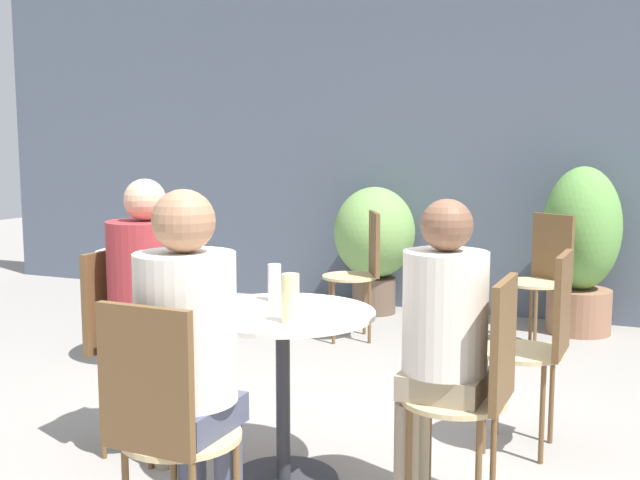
# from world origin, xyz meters

# --- Properties ---
(ground_plane) EXTENTS (20.00, 20.00, 0.00)m
(ground_plane) POSITION_xyz_m (0.00, 0.00, 0.00)
(ground_plane) COLOR gray
(storefront_wall) EXTENTS (10.00, 0.06, 3.00)m
(storefront_wall) POSITION_xyz_m (0.00, 3.47, 1.50)
(storefront_wall) COLOR #4C5666
(storefront_wall) RESTS_ON ground_plane
(cafe_table_near) EXTENTS (0.77, 0.77, 0.74)m
(cafe_table_near) POSITION_xyz_m (-0.12, -0.09, 0.55)
(cafe_table_near) COLOR #2D2D33
(cafe_table_near) RESTS_ON ground_plane
(cafe_table_far) EXTENTS (0.75, 0.75, 0.74)m
(cafe_table_far) POSITION_xyz_m (-1.67, 1.19, 0.54)
(cafe_table_far) COLOR #2D2D33
(cafe_table_far) RESTS_ON ground_plane
(bistro_chair_0) EXTENTS (0.40, 0.40, 0.94)m
(bistro_chair_0) POSITION_xyz_m (-0.94, -0.07, 0.57)
(bistro_chair_0) COLOR tan
(bistro_chair_0) RESTS_ON ground_plane
(bistro_chair_1) EXTENTS (0.40, 0.40, 0.94)m
(bistro_chair_1) POSITION_xyz_m (-0.14, -0.92, 0.57)
(bistro_chair_1) COLOR tan
(bistro_chair_1) RESTS_ON ground_plane
(bistro_chair_2) EXTENTS (0.40, 0.40, 0.94)m
(bistro_chair_2) POSITION_xyz_m (0.70, -0.12, 0.57)
(bistro_chair_2) COLOR tan
(bistro_chair_2) RESTS_ON ground_plane
(bistro_chair_3) EXTENTS (0.41, 0.40, 0.94)m
(bistro_chair_3) POSITION_xyz_m (0.84, 0.65, 0.57)
(bistro_chair_3) COLOR tan
(bistro_chair_3) RESTS_ON ground_plane
(bistro_chair_4) EXTENTS (0.45, 0.44, 0.94)m
(bistro_chair_4) POSITION_xyz_m (-0.61, 2.28, 0.57)
(bistro_chair_4) COLOR tan
(bistro_chair_4) RESTS_ON ground_plane
(bistro_chair_5) EXTENTS (0.45, 0.46, 0.94)m
(bistro_chair_5) POSITION_xyz_m (0.64, 2.57, 0.57)
(bistro_chair_5) COLOR tan
(bistro_chair_5) RESTS_ON ground_plane
(seated_person_0) EXTENTS (0.37, 0.35, 1.28)m
(seated_person_0) POSITION_xyz_m (-0.79, -0.07, 0.76)
(seated_person_0) COLOR gray
(seated_person_0) RESTS_ON ground_plane
(seated_person_1) EXTENTS (0.34, 0.35, 1.28)m
(seated_person_1) POSITION_xyz_m (-0.14, -0.77, 0.77)
(seated_person_1) COLOR #42475B
(seated_person_1) RESTS_ON ground_plane
(seated_person_2) EXTENTS (0.33, 0.32, 1.23)m
(seated_person_2) POSITION_xyz_m (0.55, -0.12, 0.74)
(seated_person_2) COLOR gray
(seated_person_2) RESTS_ON ground_plane
(beer_glass_0) EXTENTS (0.06, 0.06, 0.16)m
(beer_glass_0) POSITION_xyz_m (-0.24, 0.08, 0.82)
(beer_glass_0) COLOR silver
(beer_glass_0) RESTS_ON cafe_table_near
(beer_glass_1) EXTENTS (0.07, 0.07, 0.19)m
(beer_glass_1) POSITION_xyz_m (-0.00, -0.27, 0.84)
(beer_glass_1) COLOR beige
(beer_glass_1) RESTS_ON cafe_table_near
(potted_plant_0) EXTENTS (0.69, 0.69, 1.08)m
(potted_plant_0) POSITION_xyz_m (-0.81, 3.14, 0.64)
(potted_plant_0) COLOR brown
(potted_plant_0) RESTS_ON ground_plane
(potted_plant_1) EXTENTS (0.58, 0.58, 1.27)m
(potted_plant_1) POSITION_xyz_m (0.85, 3.10, 0.67)
(potted_plant_1) COLOR #93664C
(potted_plant_1) RESTS_ON ground_plane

